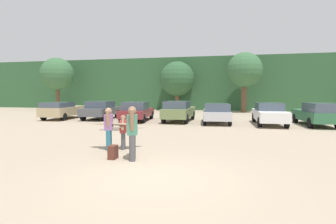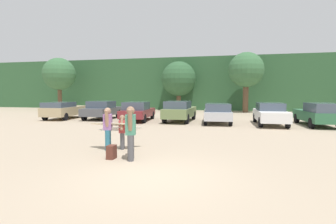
{
  "view_description": "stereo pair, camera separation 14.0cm",
  "coord_description": "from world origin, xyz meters",
  "px_view_note": "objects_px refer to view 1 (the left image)",
  "views": [
    {
      "loc": [
        1.8,
        -6.47,
        2.19
      ],
      "look_at": [
        -1.27,
        6.96,
        1.16
      ],
      "focal_mm": 28.19,
      "sensor_mm": 36.0,
      "label": 1
    },
    {
      "loc": [
        1.94,
        -6.43,
        2.19
      ],
      "look_at": [
        -1.27,
        6.96,
        1.16
      ],
      "focal_mm": 28.19,
      "sensor_mm": 36.0,
      "label": 2
    }
  ],
  "objects_px": {
    "person_adult": "(109,126)",
    "person_child": "(123,130)",
    "parked_car_maroon": "(137,111)",
    "backpack_dropped": "(113,152)",
    "parked_car_forest_green": "(317,114)",
    "parked_car_olive_green": "(179,111)",
    "person_companion": "(132,130)",
    "parked_car_white": "(269,113)",
    "parked_car_tan": "(62,110)",
    "surfboard_cream": "(113,124)",
    "parked_car_silver": "(217,113)",
    "surfboard_white": "(122,129)",
    "parked_car_dark_gray": "(101,110)"
  },
  "relations": [
    {
      "from": "person_adult",
      "to": "person_child",
      "type": "height_order",
      "value": "person_adult"
    },
    {
      "from": "parked_car_maroon",
      "to": "parked_car_silver",
      "type": "bearing_deg",
      "value": -97.32
    },
    {
      "from": "parked_car_tan",
      "to": "parked_car_olive_green",
      "type": "xyz_separation_m",
      "value": [
        9.7,
        0.24,
        0.05
      ]
    },
    {
      "from": "person_adult",
      "to": "person_child",
      "type": "bearing_deg",
      "value": -168.94
    },
    {
      "from": "parked_car_olive_green",
      "to": "person_child",
      "type": "bearing_deg",
      "value": 179.24
    },
    {
      "from": "parked_car_dark_gray",
      "to": "person_adult",
      "type": "xyz_separation_m",
      "value": [
        5.74,
        -10.53,
        0.14
      ]
    },
    {
      "from": "parked_car_maroon",
      "to": "person_adult",
      "type": "distance_m",
      "value": 10.17
    },
    {
      "from": "parked_car_silver",
      "to": "person_child",
      "type": "distance_m",
      "value": 9.9
    },
    {
      "from": "parked_car_dark_gray",
      "to": "backpack_dropped",
      "type": "bearing_deg",
      "value": -153.56
    },
    {
      "from": "parked_car_silver",
      "to": "parked_car_forest_green",
      "type": "relative_size",
      "value": 0.93
    },
    {
      "from": "parked_car_white",
      "to": "surfboard_cream",
      "type": "bearing_deg",
      "value": 142.16
    },
    {
      "from": "parked_car_olive_green",
      "to": "parked_car_white",
      "type": "height_order",
      "value": "parked_car_olive_green"
    },
    {
      "from": "person_child",
      "to": "person_companion",
      "type": "bearing_deg",
      "value": 104.53
    },
    {
      "from": "person_companion",
      "to": "parked_car_white",
      "type": "bearing_deg",
      "value": -135.3
    },
    {
      "from": "parked_car_olive_green",
      "to": "parked_car_forest_green",
      "type": "bearing_deg",
      "value": -92.42
    },
    {
      "from": "person_child",
      "to": "parked_car_dark_gray",
      "type": "bearing_deg",
      "value": -76.42
    },
    {
      "from": "parked_car_tan",
      "to": "surfboard_cream",
      "type": "height_order",
      "value": "parked_car_tan"
    },
    {
      "from": "parked_car_forest_green",
      "to": "backpack_dropped",
      "type": "height_order",
      "value": "parked_car_forest_green"
    },
    {
      "from": "person_child",
      "to": "backpack_dropped",
      "type": "xyz_separation_m",
      "value": [
        0.26,
        -1.51,
        -0.52
      ]
    },
    {
      "from": "parked_car_tan",
      "to": "person_child",
      "type": "bearing_deg",
      "value": -140.13
    },
    {
      "from": "parked_car_maroon",
      "to": "parked_car_white",
      "type": "relative_size",
      "value": 1.0
    },
    {
      "from": "backpack_dropped",
      "to": "parked_car_olive_green",
      "type": "bearing_deg",
      "value": 89.67
    },
    {
      "from": "parked_car_forest_green",
      "to": "person_child",
      "type": "relative_size",
      "value": 3.48
    },
    {
      "from": "person_companion",
      "to": "surfboard_white",
      "type": "bearing_deg",
      "value": -74.49
    },
    {
      "from": "person_child",
      "to": "parked_car_forest_green",
      "type": "bearing_deg",
      "value": -153.23
    },
    {
      "from": "backpack_dropped",
      "to": "parked_car_tan",
      "type": "bearing_deg",
      "value": 130.72
    },
    {
      "from": "parked_car_silver",
      "to": "parked_car_forest_green",
      "type": "distance_m",
      "value": 6.42
    },
    {
      "from": "parked_car_dark_gray",
      "to": "backpack_dropped",
      "type": "distance_m",
      "value": 13.45
    },
    {
      "from": "parked_car_tan",
      "to": "person_child",
      "type": "height_order",
      "value": "parked_car_tan"
    },
    {
      "from": "parked_car_dark_gray",
      "to": "person_companion",
      "type": "height_order",
      "value": "person_companion"
    },
    {
      "from": "parked_car_forest_green",
      "to": "backpack_dropped",
      "type": "xyz_separation_m",
      "value": [
        -9.31,
        -10.86,
        -0.58
      ]
    },
    {
      "from": "parked_car_olive_green",
      "to": "parked_car_maroon",
      "type": "bearing_deg",
      "value": 96.58
    },
    {
      "from": "surfboard_cream",
      "to": "backpack_dropped",
      "type": "xyz_separation_m",
      "value": [
        0.61,
        -1.37,
        -0.74
      ]
    },
    {
      "from": "parked_car_forest_green",
      "to": "person_adult",
      "type": "relative_size",
      "value": 2.85
    },
    {
      "from": "parked_car_white",
      "to": "person_companion",
      "type": "bearing_deg",
      "value": 150.76
    },
    {
      "from": "parked_car_olive_green",
      "to": "person_adult",
      "type": "height_order",
      "value": "person_adult"
    },
    {
      "from": "parked_car_maroon",
      "to": "backpack_dropped",
      "type": "bearing_deg",
      "value": -169.39
    },
    {
      "from": "parked_car_silver",
      "to": "person_adult",
      "type": "xyz_separation_m",
      "value": [
        -3.62,
        -9.65,
        0.15
      ]
    },
    {
      "from": "parked_car_tan",
      "to": "parked_car_dark_gray",
      "type": "relative_size",
      "value": 1.07
    },
    {
      "from": "parked_car_silver",
      "to": "surfboard_cream",
      "type": "bearing_deg",
      "value": 154.99
    },
    {
      "from": "parked_car_maroon",
      "to": "surfboard_white",
      "type": "bearing_deg",
      "value": -168.72
    },
    {
      "from": "parked_car_tan",
      "to": "surfboard_white",
      "type": "height_order",
      "value": "parked_car_tan"
    },
    {
      "from": "parked_car_forest_green",
      "to": "person_adult",
      "type": "height_order",
      "value": "person_adult"
    },
    {
      "from": "parked_car_silver",
      "to": "backpack_dropped",
      "type": "xyz_separation_m",
      "value": [
        -2.89,
        -10.9,
        -0.53
      ]
    },
    {
      "from": "parked_car_olive_green",
      "to": "parked_car_forest_green",
      "type": "relative_size",
      "value": 0.98
    },
    {
      "from": "parked_car_maroon",
      "to": "backpack_dropped",
      "type": "distance_m",
      "value": 11.57
    },
    {
      "from": "surfboard_cream",
      "to": "parked_car_forest_green",
      "type": "bearing_deg",
      "value": -137.98
    },
    {
      "from": "person_adult",
      "to": "person_child",
      "type": "relative_size",
      "value": 1.22
    },
    {
      "from": "parked_car_white",
      "to": "surfboard_white",
      "type": "xyz_separation_m",
      "value": [
        -6.69,
        -9.34,
        0.01
      ]
    },
    {
      "from": "parked_car_maroon",
      "to": "person_adult",
      "type": "bearing_deg",
      "value": -171.46
    }
  ]
}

